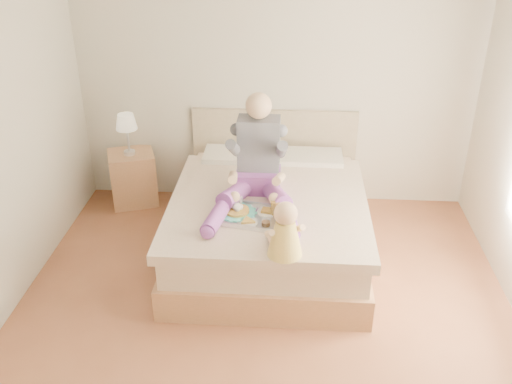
# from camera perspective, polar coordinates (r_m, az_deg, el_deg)

# --- Properties ---
(room) EXTENTS (4.02, 4.22, 2.71)m
(room) POSITION_cam_1_polar(r_m,az_deg,el_deg) (3.74, 1.98, 4.81)
(room) COLOR brown
(room) RESTS_ON ground
(bed) EXTENTS (1.70, 2.18, 1.00)m
(bed) POSITION_cam_1_polar(r_m,az_deg,el_deg) (5.24, 1.34, -2.55)
(bed) COLOR #A3734C
(bed) RESTS_ON ground
(nightstand) EXTENTS (0.57, 0.54, 0.57)m
(nightstand) POSITION_cam_1_polar(r_m,az_deg,el_deg) (6.18, -12.19, 1.41)
(nightstand) COLOR #A3734C
(nightstand) RESTS_ON ground
(lamp) EXTENTS (0.21, 0.21, 0.43)m
(lamp) POSITION_cam_1_polar(r_m,az_deg,el_deg) (5.91, -12.84, 6.63)
(lamp) COLOR silver
(lamp) RESTS_ON nightstand
(adult) EXTENTS (0.77, 1.08, 0.91)m
(adult) POSITION_cam_1_polar(r_m,az_deg,el_deg) (4.87, 0.11, 2.38)
(adult) COLOR #7A3990
(adult) RESTS_ON bed
(tray) EXTENTS (0.58, 0.49, 0.15)m
(tray) POSITION_cam_1_polar(r_m,az_deg,el_deg) (4.66, -0.67, -2.11)
(tray) COLOR silver
(tray) RESTS_ON bed
(baby) EXTENTS (0.31, 0.39, 0.43)m
(baby) POSITION_cam_1_polar(r_m,az_deg,el_deg) (4.13, 2.89, -4.13)
(baby) COLOR #EECA4B
(baby) RESTS_ON bed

